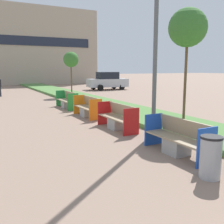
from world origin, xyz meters
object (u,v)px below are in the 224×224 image
object	(u,v)px
sapling_tree_near	(188,28)
sapling_tree_far	(71,60)
bench_blue_frame	(178,141)
bench_orange_frame	(88,109)
bench_red_frame	(118,119)
parked_car_distant	(107,81)
bench_green_frame	(67,102)
litter_bin	(211,157)

from	to	relation	value
sapling_tree_near	sapling_tree_far	size ratio (longest dim) A/B	1.25
bench_blue_frame	bench_orange_frame	bearing A→B (deg)	90.00
bench_red_frame	parked_car_distant	world-z (taller)	parked_car_distant
sapling_tree_near	bench_blue_frame	bearing A→B (deg)	-135.62
bench_orange_frame	bench_green_frame	xyz separation A→B (m)	(0.00, 3.02, 0.00)
bench_red_frame	parked_car_distant	xyz separation A→B (m)	(7.94, 16.45, 0.55)
bench_blue_frame	bench_red_frame	bearing A→B (deg)	90.00
bench_blue_frame	litter_bin	xyz separation A→B (m)	(-0.47, -1.52, 0.09)
bench_green_frame	sapling_tree_near	xyz separation A→B (m)	(2.38, -6.92, 3.35)
bench_orange_frame	sapling_tree_near	world-z (taller)	sapling_tree_near
bench_blue_frame	bench_orange_frame	world-z (taller)	same
bench_green_frame	parked_car_distant	xyz separation A→B (m)	(7.94, 10.51, 0.54)
bench_blue_frame	bench_orange_frame	xyz separation A→B (m)	(-0.00, 6.23, -0.00)
bench_orange_frame	sapling_tree_near	size ratio (longest dim) A/B	0.46
litter_bin	parked_car_distant	bearing A→B (deg)	68.42
bench_blue_frame	parked_car_distant	world-z (taller)	parked_car_distant
bench_red_frame	sapling_tree_far	size ratio (longest dim) A/B	0.59
bench_red_frame	parked_car_distant	distance (m)	18.28
bench_green_frame	bench_blue_frame	bearing A→B (deg)	-90.01
sapling_tree_near	litter_bin	bearing A→B (deg)	-126.57
sapling_tree_far	parked_car_distant	distance (m)	7.41
bench_orange_frame	sapling_tree_far	bearing A→B (deg)	75.26
bench_blue_frame	sapling_tree_near	distance (m)	4.73
bench_orange_frame	parked_car_distant	distance (m)	15.69
sapling_tree_far	bench_blue_frame	bearing A→B (deg)	-98.86
litter_bin	parked_car_distant	size ratio (longest dim) A/B	0.21
litter_bin	sapling_tree_far	bearing A→B (deg)	80.36
sapling_tree_near	sapling_tree_far	world-z (taller)	sapling_tree_near
bench_green_frame	sapling_tree_far	size ratio (longest dim) A/B	0.61
sapling_tree_far	bench_orange_frame	bearing A→B (deg)	-104.74
bench_green_frame	litter_bin	bearing A→B (deg)	-92.53
parked_car_distant	bench_blue_frame	bearing A→B (deg)	-105.94
sapling_tree_near	parked_car_distant	size ratio (longest dim) A/B	1.02
bench_blue_frame	sapling_tree_far	size ratio (longest dim) A/B	0.59
litter_bin	parked_car_distant	world-z (taller)	parked_car_distant
bench_orange_frame	parked_car_distant	world-z (taller)	parked_car_distant
bench_blue_frame	sapling_tree_near	size ratio (longest dim) A/B	0.47
sapling_tree_near	sapling_tree_far	distance (m)	12.98
bench_green_frame	sapling_tree_far	world-z (taller)	sapling_tree_far
litter_bin	sapling_tree_far	distance (m)	17.23
litter_bin	sapling_tree_near	size ratio (longest dim) A/B	0.20
bench_orange_frame	litter_bin	bearing A→B (deg)	-93.50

